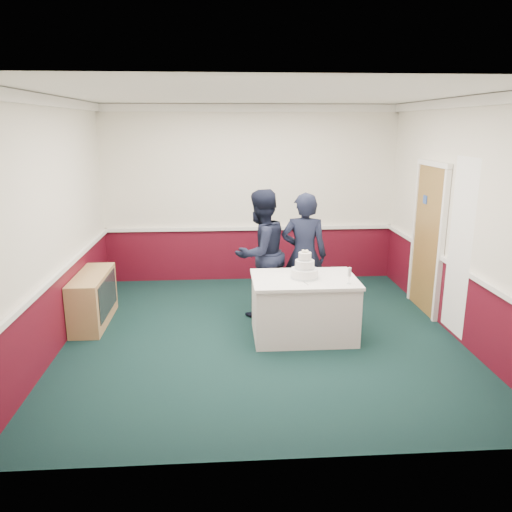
{
  "coord_description": "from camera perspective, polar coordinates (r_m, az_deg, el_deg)",
  "views": [
    {
      "loc": [
        -0.49,
        -6.01,
        2.66
      ],
      "look_at": [
        -0.08,
        -0.1,
        1.1
      ],
      "focal_mm": 35.0,
      "sensor_mm": 36.0,
      "label": 1
    }
  ],
  "objects": [
    {
      "name": "ground",
      "position": [
        6.59,
        0.65,
        -9.05
      ],
      "size": [
        5.0,
        5.0,
        0.0
      ],
      "primitive_type": "plane",
      "color": "black",
      "rests_on": "ground"
    },
    {
      "name": "room_shell",
      "position": [
        6.69,
        0.96,
        8.78
      ],
      "size": [
        5.0,
        5.0,
        3.0
      ],
      "color": "silver",
      "rests_on": "ground"
    },
    {
      "name": "sideboard",
      "position": [
        7.22,
        -18.12,
        -4.66
      ],
      "size": [
        0.41,
        1.2,
        0.7
      ],
      "color": "tan",
      "rests_on": "ground"
    },
    {
      "name": "cake_table",
      "position": [
        6.46,
        5.46,
        -5.79
      ],
      "size": [
        1.32,
        0.92,
        0.79
      ],
      "color": "white",
      "rests_on": "ground"
    },
    {
      "name": "wedding_cake",
      "position": [
        6.3,
        5.57,
        -1.54
      ],
      "size": [
        0.35,
        0.35,
        0.36
      ],
      "color": "white",
      "rests_on": "cake_table"
    },
    {
      "name": "cake_knife",
      "position": [
        6.14,
        5.57,
        -3.03
      ],
      "size": [
        0.07,
        0.22,
        0.0
      ],
      "primitive_type": "cube",
      "rotation": [
        0.0,
        0.0,
        0.27
      ],
      "color": "silver",
      "rests_on": "cake_table"
    },
    {
      "name": "champagne_flute",
      "position": [
        6.14,
        10.62,
        -1.92
      ],
      "size": [
        0.05,
        0.05,
        0.21
      ],
      "color": "silver",
      "rests_on": "cake_table"
    },
    {
      "name": "person_man",
      "position": [
        7.05,
        0.53,
        0.32
      ],
      "size": [
        1.11,
        1.09,
        1.81
      ],
      "primitive_type": "imported",
      "rotation": [
        0.0,
        0.0,
        3.84
      ],
      "color": "black",
      "rests_on": "ground"
    },
    {
      "name": "person_woman",
      "position": [
        7.05,
        5.5,
        0.1
      ],
      "size": [
        0.71,
        0.54,
        1.77
      ],
      "primitive_type": "imported",
      "rotation": [
        0.0,
        0.0,
        2.95
      ],
      "color": "black",
      "rests_on": "ground"
    }
  ]
}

